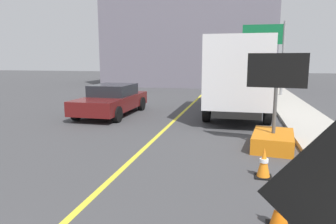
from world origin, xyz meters
name	(u,v)px	position (x,y,z in m)	size (l,w,h in m)	color
lane_center_stripe	(120,171)	(0.00, 6.00, 0.00)	(0.14, 36.00, 0.01)	yellow
arrow_board_trailer	(273,132)	(3.60, 8.74, 0.48)	(1.60, 1.93, 2.70)	orange
box_truck	(238,75)	(2.53, 14.22, 1.84)	(2.67, 7.80, 3.39)	black
pickup_car	(112,100)	(-3.08, 12.79, 0.70)	(2.10, 4.70, 1.38)	#591414
highway_guide_sign	(271,46)	(4.59, 21.70, 3.42)	(2.79, 0.18, 5.00)	gray
far_building_block	(189,41)	(-2.22, 29.57, 4.20)	(15.56, 6.71, 8.40)	slate
traffic_cone_near_sign	(280,209)	(3.27, 4.30, 0.31)	(0.36, 0.36, 0.63)	black
traffic_cone_mid_lane	(264,163)	(3.18, 6.37, 0.33)	(0.36, 0.36, 0.67)	black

